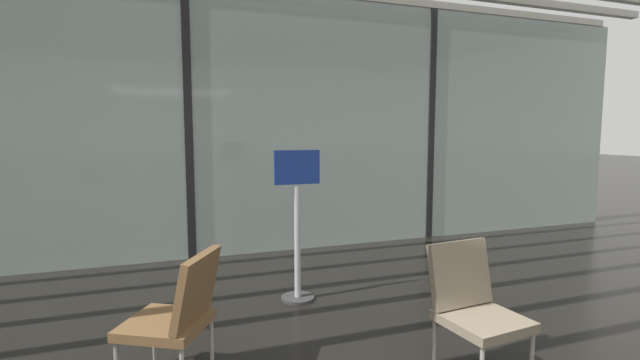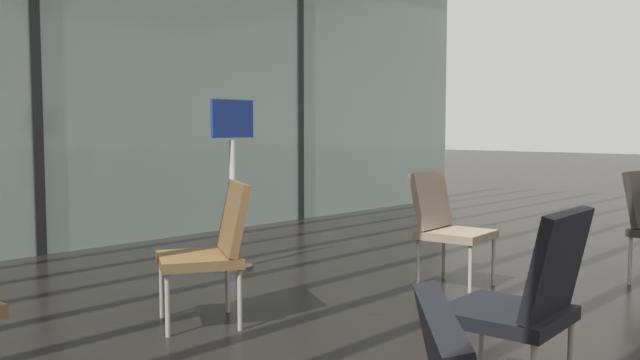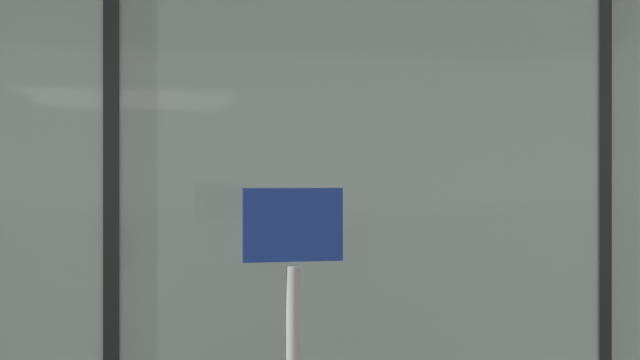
{
  "view_description": "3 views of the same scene",
  "coord_description": "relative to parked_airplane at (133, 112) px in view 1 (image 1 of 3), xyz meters",
  "views": [
    {
      "loc": [
        -0.37,
        -0.65,
        1.61
      ],
      "look_at": [
        1.81,
        5.38,
        0.92
      ],
      "focal_mm": 25.25,
      "sensor_mm": 36.0,
      "label": 1
    },
    {
      "loc": [
        -2.85,
        -1.08,
        1.2
      ],
      "look_at": [
        1.62,
        3.07,
        0.73
      ],
      "focal_mm": 38.08,
      "sensor_mm": 36.0,
      "label": 2
    },
    {
      "loc": [
        0.25,
        0.04,
        1.48
      ],
      "look_at": [
        0.61,
        1.68,
        1.48
      ],
      "focal_mm": 43.58,
      "sensor_mm": 36.0,
      "label": 3
    }
  ],
  "objects": [
    {
      "name": "glass_curtain_wall",
      "position": [
        0.86,
        -4.98,
        -0.35
      ],
      "size": [
        14.0,
        0.08,
        3.4
      ],
      "primitive_type": "cube",
      "color": "#A3B7B2",
      "rests_on": "ground"
    },
    {
      "name": "window_mullion_1",
      "position": [
        0.86,
        -4.98,
        -0.35
      ],
      "size": [
        0.1,
        0.12,
        3.4
      ],
      "primitive_type": "cube",
      "color": "black",
      "rests_on": "ground"
    },
    {
      "name": "window_mullion_2",
      "position": [
        4.36,
        -4.98,
        -0.35
      ],
      "size": [
        0.1,
        0.12,
        3.4
      ],
      "primitive_type": "cube",
      "color": "black",
      "rests_on": "ground"
    },
    {
      "name": "parked_airplane",
      "position": [
        0.0,
        0.0,
        0.0
      ],
      "size": [
        11.89,
        4.1,
        4.1
      ],
      "color": "#B2BCD6",
      "rests_on": "ground"
    },
    {
      "name": "lounge_chair_0",
      "position": [
        2.41,
        -8.48,
        -1.55
      ],
      "size": [
        0.53,
        0.57,
        0.87
      ],
      "rotation": [
        0.0,
        0.0,
        0.1
      ],
      "color": "#7F705B",
      "rests_on": "ground"
    },
    {
      "name": "lounge_chair_2",
      "position": [
        0.58,
        -7.98,
        -1.55
      ],
      "size": [
        0.69,
        0.68,
        0.87
      ],
      "rotation": [
        0.0,
        0.0,
        4.2
      ],
      "color": "brown",
      "rests_on": "ground"
    },
    {
      "name": "info_sign",
      "position": [
        1.71,
        -6.82,
        -1.37
      ],
      "size": [
        0.44,
        0.32,
        1.44
      ],
      "color": "#333333",
      "rests_on": "ground"
    }
  ]
}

